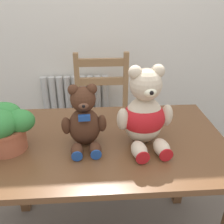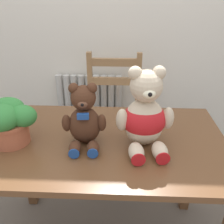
{
  "view_description": "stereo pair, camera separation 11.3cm",
  "coord_description": "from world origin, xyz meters",
  "px_view_note": "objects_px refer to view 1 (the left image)",
  "views": [
    {
      "loc": [
        -0.02,
        -0.67,
        1.46
      ],
      "look_at": [
        0.05,
        0.34,
        0.94
      ],
      "focal_mm": 40.0,
      "sensor_mm": 36.0,
      "label": 1
    },
    {
      "loc": [
        0.09,
        -0.67,
        1.46
      ],
      "look_at": [
        0.05,
        0.34,
        0.94
      ],
      "focal_mm": 40.0,
      "sensor_mm": 36.0,
      "label": 2
    }
  ],
  "objects_px": {
    "teddy_bear_left": "(84,120)",
    "potted_plant": "(2,125)",
    "teddy_bear_right": "(145,114)",
    "wooden_chair_behind": "(103,119)"
  },
  "relations": [
    {
      "from": "wooden_chair_behind",
      "to": "teddy_bear_left",
      "type": "height_order",
      "value": "teddy_bear_left"
    },
    {
      "from": "potted_plant",
      "to": "wooden_chair_behind",
      "type": "bearing_deg",
      "value": 59.72
    },
    {
      "from": "teddy_bear_left",
      "to": "teddy_bear_right",
      "type": "distance_m",
      "value": 0.28
    },
    {
      "from": "teddy_bear_left",
      "to": "wooden_chair_behind",
      "type": "bearing_deg",
      "value": -101.62
    },
    {
      "from": "wooden_chair_behind",
      "to": "teddy_bear_right",
      "type": "bearing_deg",
      "value": 102.56
    },
    {
      "from": "wooden_chair_behind",
      "to": "potted_plant",
      "type": "height_order",
      "value": "same"
    },
    {
      "from": "teddy_bear_right",
      "to": "potted_plant",
      "type": "bearing_deg",
      "value": -5.05
    },
    {
      "from": "teddy_bear_left",
      "to": "potted_plant",
      "type": "xyz_separation_m",
      "value": [
        -0.36,
        -0.02,
        -0.0
      ]
    },
    {
      "from": "teddy_bear_right",
      "to": "potted_plant",
      "type": "relative_size",
      "value": 1.4
    },
    {
      "from": "teddy_bear_left",
      "to": "potted_plant",
      "type": "relative_size",
      "value": 1.1
    }
  ]
}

